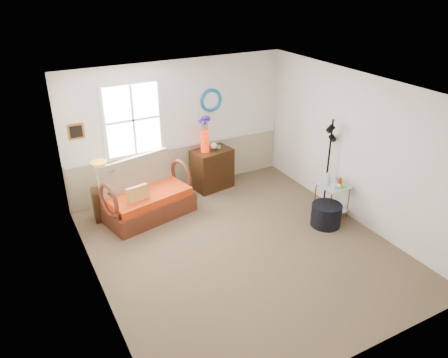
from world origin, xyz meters
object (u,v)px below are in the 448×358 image
side_table (331,200)px  lamp_stand (103,204)px  cabinet (212,169)px  floor_lamp (328,164)px  ottoman (326,215)px  loveseat (147,190)px

side_table → lamp_stand: bearing=153.2°
cabinet → side_table: cabinet is taller
floor_lamp → lamp_stand: bearing=157.7°
side_table → ottoman: (-0.29, -0.22, -0.11)m
side_table → floor_lamp: (0.15, 0.35, 0.55)m
side_table → loveseat: bearing=151.6°
ottoman → loveseat: bearing=145.7°
loveseat → ottoman: (2.64, -1.80, -0.31)m
lamp_stand → side_table: (3.68, -1.86, 0.02)m
cabinet → side_table: size_ratio=1.33×
loveseat → side_table: size_ratio=2.51×
side_table → floor_lamp: bearing=67.1°
lamp_stand → floor_lamp: (3.83, -1.51, 0.57)m
loveseat → cabinet: loveseat is taller
side_table → floor_lamp: size_ratio=0.36×
loveseat → side_table: loveseat is taller
ottoman → floor_lamp: bearing=52.4°
lamp_stand → cabinet: 2.30m
loveseat → floor_lamp: 3.34m
cabinet → ottoman: (1.10, -2.25, -0.21)m
side_table → cabinet: bearing=124.4°
lamp_stand → ottoman: lamp_stand is taller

